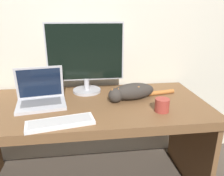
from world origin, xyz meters
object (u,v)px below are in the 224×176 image
object	(u,v)px
monitor	(86,57)
external_keyboard	(60,123)
laptop	(41,97)
coffee_mug	(162,105)
cat	(132,92)

from	to	relation	value
monitor	external_keyboard	bearing A→B (deg)	-107.17
monitor	laptop	distance (m)	0.45
external_keyboard	coffee_mug	size ratio (longest dim) A/B	4.33
coffee_mug	cat	bearing A→B (deg)	123.74
cat	coffee_mug	distance (m)	0.27
monitor	external_keyboard	xyz separation A→B (m)	(-0.16, -0.53, -0.27)
laptop	coffee_mug	distance (m)	0.82
cat	coffee_mug	xyz separation A→B (m)	(0.15, -0.22, -0.02)
monitor	cat	world-z (taller)	monitor
external_keyboard	monitor	bearing A→B (deg)	62.00
monitor	cat	distance (m)	0.44
external_keyboard	cat	bearing A→B (deg)	22.61
laptop	external_keyboard	world-z (taller)	laptop
external_keyboard	coffee_mug	distance (m)	0.64
monitor	external_keyboard	distance (m)	0.61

